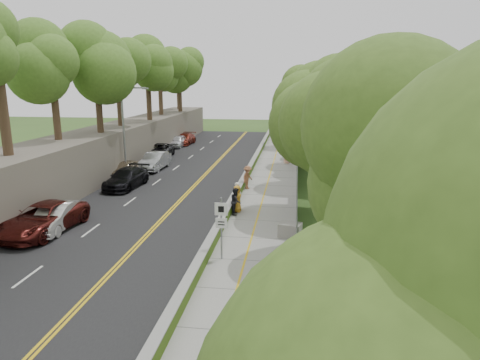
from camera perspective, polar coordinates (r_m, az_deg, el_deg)
The scene contains 25 objects.
ground at distance 24.19m, azimuth -3.68°, elevation -7.57°, with size 140.00×140.00×0.00m, color #33511E.
road at distance 39.40m, azimuth -7.20°, elevation 0.65°, with size 11.20×66.00×0.04m, color black.
sidewalk at distance 38.18m, azimuth 4.43°, elevation 0.31°, with size 4.20×66.00×0.05m, color gray.
jersey_barrier at distance 38.31m, azimuth 1.00°, elevation 0.82°, with size 0.42×66.00×0.60m, color #84E513.
rock_embankment at distance 41.80m, azimuth -18.11°, elevation 3.59°, with size 5.00×66.00×4.00m, color #595147.
chainlink_fence at distance 37.93m, azimuth 7.62°, elevation 1.65°, with size 0.04×66.00×2.00m, color slate.
trees_embankment at distance 41.09m, azimuth -18.34°, elevation 15.34°, with size 6.40×66.00×13.00m, color #517D28, non-canonical shape.
trees_fenceside at distance 37.27m, azimuth 11.59°, elevation 10.61°, with size 7.00×66.00×14.00m, color #527628, non-canonical shape.
streetlight at distance 39.32m, azimuth -14.98°, elevation 7.11°, with size 2.52×0.22×8.00m.
signpost at distance 20.55m, azimuth -2.51°, elevation -5.59°, with size 0.62×0.09×3.10m.
construction_barrel at distance 44.72m, azimuth 6.23°, elevation 2.88°, with size 0.60×0.60×0.98m, color #D05526.
concrete_block at distance 24.04m, azimuth 6.69°, elevation -6.64°, with size 1.19×0.89×0.79m, color gray.
car_1 at distance 27.15m, azimuth -23.31°, elevation -4.52°, with size 1.62×4.64×1.53m, color beige.
car_2 at distance 26.87m, azimuth -24.77°, elevation -4.71°, with size 2.74×5.94×1.65m, color #511814.
car_3 at distance 35.63m, azimuth -14.92°, elevation 0.24°, with size 2.15×5.30×1.54m, color black.
car_4 at distance 39.58m, azimuth -15.05°, elevation 1.45°, with size 1.71×4.24×1.45m, color gray.
car_5 at distance 42.16m, azimuth -11.28°, elevation 2.51°, with size 1.76×5.04×1.66m, color #A4A5AA.
car_6 at distance 48.35m, azimuth -10.79°, elevation 3.84°, with size 2.55×5.53×1.54m, color black.
car_7 at distance 57.79m, azimuth -7.35°, elevation 5.45°, with size 2.01×4.95×1.44m, color maroon.
car_8 at distance 55.71m, azimuth -8.30°, elevation 5.16°, with size 1.77×4.40×1.50m, color white.
painter_0 at distance 28.15m, azimuth -0.38°, elevation -2.50°, with size 0.86×0.56×1.77m, color gold.
painter_1 at distance 28.56m, azimuth -0.26°, elevation -2.15°, with size 0.68×0.45×1.87m, color silver.
painter_2 at distance 27.60m, azimuth -0.55°, elevation -2.84°, with size 0.85×0.66×1.75m, color black.
painter_3 at distance 33.97m, azimuth 1.02°, elevation 0.36°, with size 1.20×0.69×1.86m, color #945B3B.
person_far at distance 46.84m, azimuth 7.09°, elevation 3.89°, with size 1.10×0.46×1.87m, color black.
Camera 1 is at (4.47, -22.15, 8.65)m, focal length 32.00 mm.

